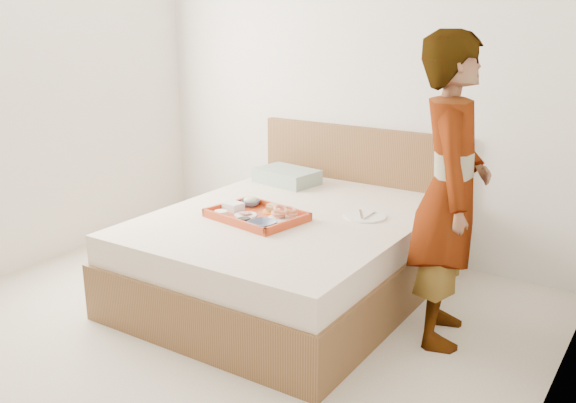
# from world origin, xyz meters

# --- Properties ---
(ground) EXTENTS (3.50, 4.00, 0.01)m
(ground) POSITION_xyz_m (0.00, 0.00, 0.00)
(ground) COLOR beige
(ground) RESTS_ON ground
(wall_back) EXTENTS (3.50, 0.01, 2.60)m
(wall_back) POSITION_xyz_m (0.00, 2.00, 1.30)
(wall_back) COLOR silver
(wall_back) RESTS_ON ground
(wall_right) EXTENTS (0.01, 4.00, 2.60)m
(wall_right) POSITION_xyz_m (1.75, 0.00, 1.30)
(wall_right) COLOR silver
(wall_right) RESTS_ON ground
(bed) EXTENTS (1.65, 2.00, 0.53)m
(bed) POSITION_xyz_m (0.07, 1.00, 0.27)
(bed) COLOR brown
(bed) RESTS_ON ground
(headboard) EXTENTS (1.65, 0.06, 0.95)m
(headboard) POSITION_xyz_m (0.07, 1.97, 0.47)
(headboard) COLOR brown
(headboard) RESTS_ON ground
(pillow) EXTENTS (0.49, 0.37, 0.11)m
(pillow) POSITION_xyz_m (-0.37, 1.64, 0.58)
(pillow) COLOR #A7B8A9
(pillow) RESTS_ON bed
(tray) EXTENTS (0.63, 0.50, 0.05)m
(tray) POSITION_xyz_m (-0.06, 0.82, 0.56)
(tray) COLOR #B7330F
(tray) RESTS_ON bed
(prawn_plate) EXTENTS (0.23, 0.23, 0.01)m
(prawn_plate) POSITION_xyz_m (0.12, 0.85, 0.55)
(prawn_plate) COLOR white
(prawn_plate) RESTS_ON tray
(navy_bowl_big) EXTENTS (0.18, 0.18, 0.04)m
(navy_bowl_big) POSITION_xyz_m (0.10, 0.66, 0.56)
(navy_bowl_big) COLOR #162A4D
(navy_bowl_big) RESTS_ON tray
(sauce_dish) EXTENTS (0.10, 0.10, 0.03)m
(sauce_dish) POSITION_xyz_m (-0.04, 0.66, 0.56)
(sauce_dish) COLOR black
(sauce_dish) RESTS_ON tray
(meat_plate) EXTENTS (0.16, 0.16, 0.01)m
(meat_plate) POSITION_xyz_m (-0.12, 0.79, 0.55)
(meat_plate) COLOR white
(meat_plate) RESTS_ON tray
(bread_plate) EXTENTS (0.16, 0.16, 0.01)m
(bread_plate) POSITION_xyz_m (-0.01, 0.94, 0.55)
(bread_plate) COLOR orange
(bread_plate) RESTS_ON tray
(salad_bowl) EXTENTS (0.14, 0.14, 0.04)m
(salad_bowl) POSITION_xyz_m (-0.22, 0.98, 0.56)
(salad_bowl) COLOR #162A4D
(salad_bowl) RESTS_ON tray
(plastic_tub) EXTENTS (0.13, 0.12, 0.05)m
(plastic_tub) POSITION_xyz_m (-0.26, 0.84, 0.57)
(plastic_tub) COLOR silver
(plastic_tub) RESTS_ON tray
(cheese_round) EXTENTS (0.10, 0.10, 0.03)m
(cheese_round) POSITION_xyz_m (-0.26, 0.71, 0.56)
(cheese_round) COLOR white
(cheese_round) RESTS_ON tray
(dinner_plate) EXTENTS (0.32, 0.32, 0.01)m
(dinner_plate) POSITION_xyz_m (0.50, 1.21, 0.54)
(dinner_plate) COLOR white
(dinner_plate) RESTS_ON bed
(person) EXTENTS (0.58, 0.71, 1.69)m
(person) POSITION_xyz_m (1.11, 0.97, 0.84)
(person) COLOR silver
(person) RESTS_ON ground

